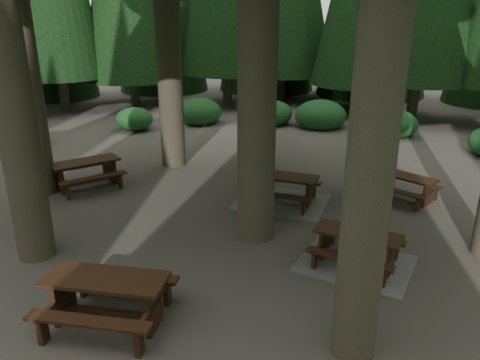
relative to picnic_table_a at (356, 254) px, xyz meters
The scene contains 7 objects.
ground 3.25m from the picnic_table_a, behind, with size 80.00×80.00×0.00m, color #4C443D.
picnic_table_a is the anchor object (origin of this frame).
picnic_table_b 8.27m from the picnic_table_a, behind, with size 2.19×2.37×0.83m.
picnic_table_c 3.53m from the picnic_table_a, 141.32° to the left, with size 2.67×2.34×0.80m.
picnic_table_d 4.22m from the picnic_table_a, 89.32° to the left, with size 1.87×1.65×0.69m.
picnic_table_e 4.98m from the picnic_table_a, 127.09° to the right, with size 2.44×2.21×0.87m.
shrub_ring 2.63m from the picnic_table_a, 165.03° to the left, with size 23.86×24.64×1.49m.
Camera 1 is at (5.51, -8.46, 4.97)m, focal length 35.00 mm.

